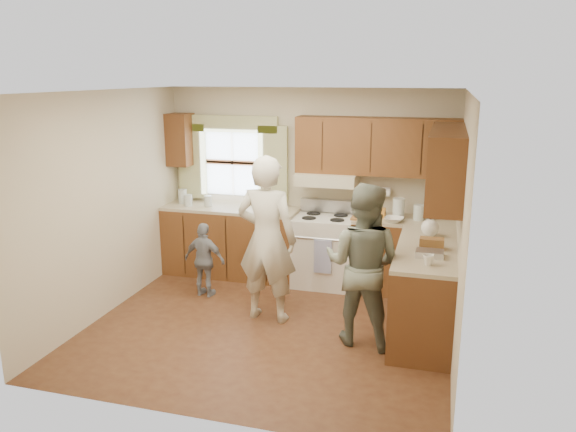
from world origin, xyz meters
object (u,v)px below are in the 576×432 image
(woman_left, at_px, (267,239))
(woman_right, at_px, (363,265))
(child, at_px, (205,260))
(stove, at_px, (325,249))

(woman_left, xyz_separation_m, woman_right, (1.09, -0.27, -0.10))
(woman_left, relative_size, child, 2.00)
(woman_left, bearing_deg, child, -20.60)
(woman_left, distance_m, child, 1.12)
(woman_right, distance_m, child, 2.17)
(child, bearing_deg, woman_right, 167.55)
(stove, distance_m, woman_left, 1.36)
(stove, bearing_deg, child, -148.88)
(stove, xyz_separation_m, woman_right, (0.70, -1.49, 0.36))
(woman_left, distance_m, woman_right, 1.12)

